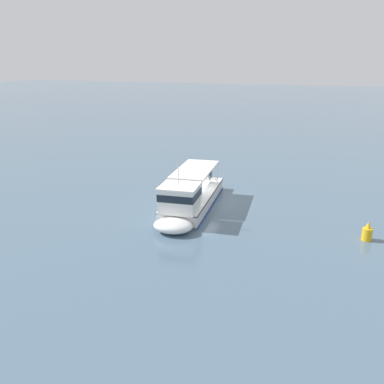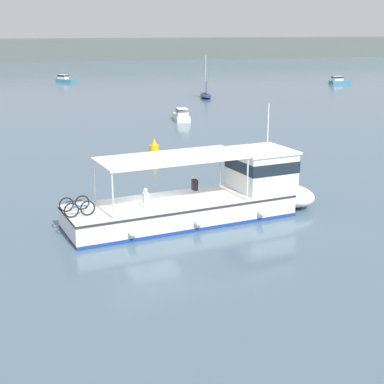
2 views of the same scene
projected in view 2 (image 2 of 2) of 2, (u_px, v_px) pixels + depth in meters
The scene contains 8 objects.
ground_plane at pixel (151, 221), 27.33m from camera, with size 400.00×400.00×0.00m, color slate.
distant_shoreline at pixel (23, 50), 163.47m from camera, with size 400.00×28.00×5.72m, color #515B56.
ferry_main at pixel (211, 197), 27.56m from camera, with size 13.02×4.72×5.32m.
motorboat_horizon_west at pixel (65, 79), 96.37m from camera, with size 3.20×3.66×1.26m.
motorboat_near_starboard at pixel (339, 81), 93.59m from camera, with size 3.63×1.38×1.26m.
motorboat_outer_anchorage at pixel (182, 115), 56.65m from camera, with size 1.82×3.75×1.26m.
sailboat_off_stern at pixel (206, 94), 75.13m from camera, with size 2.48×4.99×5.40m.
channel_buoy at pixel (154, 150), 40.53m from camera, with size 0.70×0.70×1.40m.
Camera 2 is at (-6.13, -25.23, 8.85)m, focal length 53.76 mm.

